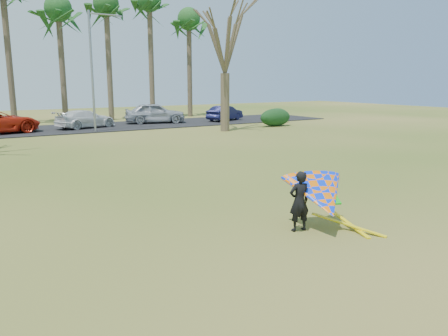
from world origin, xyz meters
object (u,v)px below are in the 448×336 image
car_3 (86,119)px  car_4 (155,113)px  streetlight (94,66)px  car_5 (225,113)px  bare_tree_right (225,34)px  kite_flyer (320,196)px

car_3 → car_4: 5.91m
streetlight → car_3: bearing=91.6°
streetlight → car_3: 4.66m
streetlight → car_5: size_ratio=2.06×
bare_tree_right → streetlight: size_ratio=1.15×
bare_tree_right → car_3: size_ratio=2.05×
bare_tree_right → car_4: bearing=105.2°
car_3 → car_4: (5.85, 0.83, 0.18)m
streetlight → bare_tree_right: bearing=-27.0°
bare_tree_right → car_3: bare_tree_right is taller
bare_tree_right → kite_flyer: size_ratio=3.86×
car_3 → car_4: size_ratio=0.92×
bare_tree_right → streetlight: bearing=153.0°
streetlight → car_5: bearing=11.9°
car_4 → kite_flyer: bearing=-179.7°
car_4 → car_5: car_4 is taller
kite_flyer → bare_tree_right: bearing=64.1°
bare_tree_right → car_3: (-7.92, 6.76, -5.85)m
car_3 → kite_flyer: size_ratio=1.88×
car_4 → car_5: (6.12, -1.08, -0.19)m
car_5 → kite_flyer: bearing=127.9°
bare_tree_right → car_5: bearing=58.1°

